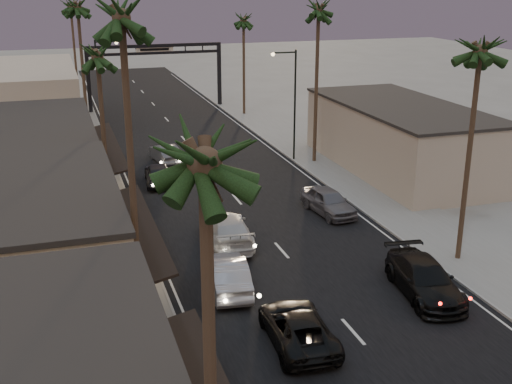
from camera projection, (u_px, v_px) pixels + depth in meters
ground at (225, 186)px, 46.40m from camera, size 200.00×200.00×0.00m
road at (209, 168)px, 50.91m from camera, size 14.00×120.00×0.02m
sidewalk_left at (81, 154)px, 54.48m from camera, size 5.00×92.00×0.12m
sidewalk_right at (290, 138)px, 59.95m from camera, size 5.00×92.00×0.12m
storefront_mid at (29, 247)px, 29.14m from camera, size 8.00×14.00×5.50m
storefront_far at (33, 161)px, 43.67m from camera, size 8.00×16.00×5.00m
storefront_dist at (35, 96)px, 64.27m from camera, size 8.00×20.00×6.00m
building_right at (399, 139)px, 49.63m from camera, size 8.00×18.00×5.00m
arch at (155, 60)px, 71.71m from camera, size 15.20×0.40×7.27m
streetlight_right at (292, 96)px, 51.20m from camera, size 2.13×0.30×9.00m
streetlight_left at (101, 81)px, 58.96m from camera, size 2.13×0.30×9.00m
palm_la at (204, 142)px, 12.28m from camera, size 3.20×3.20×13.20m
palm_lb at (121, 7)px, 23.40m from camera, size 3.20×3.20×15.20m
palm_lc at (97, 49)px, 36.97m from camera, size 3.20×3.20×12.20m
palm_ld at (77, 2)px, 53.50m from camera, size 3.20×3.20×14.20m
palm_ra at (481, 42)px, 30.77m from camera, size 3.20×3.20×13.20m
palm_rb at (319, 4)px, 48.51m from camera, size 3.20×3.20×14.20m
palm_rc at (244, 16)px, 67.19m from camera, size 3.20×3.20×12.20m
palm_far at (70, 3)px, 74.66m from camera, size 3.20×3.20×13.20m
oncoming_pickup at (298, 327)px, 26.40m from camera, size 2.74×5.37×1.45m
oncoming_silver at (228, 274)px, 30.91m from camera, size 2.32×5.12×1.63m
oncoming_white at (227, 229)px, 36.28m from camera, size 2.98×6.15×1.73m
oncoming_dgrey at (158, 173)px, 46.71m from camera, size 2.32×4.84×1.59m
oncoming_grey_far at (165, 154)px, 52.11m from camera, size 2.18×4.77×1.52m
curbside_black at (424, 279)px, 30.37m from camera, size 3.12×6.03×1.67m
curbside_grey at (329, 201)px, 40.87m from camera, size 2.45×4.98×1.63m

